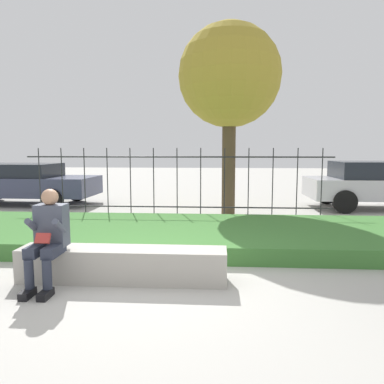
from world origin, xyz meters
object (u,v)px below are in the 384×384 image
car_parked_left (20,182)px  tree_behind_fence (230,77)px  person_seated_reader (48,235)px  car_parked_right (377,184)px  stone_bench (123,266)px

car_parked_left → tree_behind_fence: tree_behind_fence is taller
car_parked_left → tree_behind_fence: (6.51, -1.36, 2.89)m
person_seated_reader → car_parked_right: size_ratio=0.31×
stone_bench → tree_behind_fence: size_ratio=0.55×
stone_bench → car_parked_right: bearing=47.6°
car_parked_left → tree_behind_fence: bearing=-10.4°
stone_bench → tree_behind_fence: tree_behind_fence is taller
stone_bench → car_parked_left: bearing=126.9°
car_parked_left → tree_behind_fence: size_ratio=0.95×
person_seated_reader → car_parked_left: 8.01m
person_seated_reader → tree_behind_fence: bearing=66.4°
person_seated_reader → tree_behind_fence: (2.41, 5.52, 2.92)m
stone_bench → person_seated_reader: size_ratio=2.21×
stone_bench → person_seated_reader: person_seated_reader is taller
car_parked_right → tree_behind_fence: bearing=-164.5°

